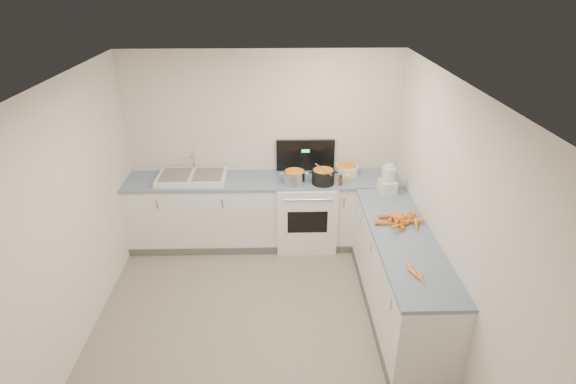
{
  "coord_description": "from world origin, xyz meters",
  "views": [
    {
      "loc": [
        0.18,
        -3.49,
        3.34
      ],
      "look_at": [
        0.3,
        1.1,
        1.05
      ],
      "focal_mm": 28.0,
      "sensor_mm": 36.0,
      "label": 1
    }
  ],
  "objects_px": {
    "spice_jar": "(348,179)",
    "food_processor": "(388,181)",
    "black_pot": "(323,177)",
    "sink": "(192,177)",
    "steel_pot": "(294,178)",
    "mixing_bowl": "(347,170)",
    "stove": "(306,211)",
    "extract_bottle": "(341,181)"
  },
  "relations": [
    {
      "from": "steel_pot",
      "to": "extract_bottle",
      "type": "relative_size",
      "value": 2.24
    },
    {
      "from": "spice_jar",
      "to": "mixing_bowl",
      "type": "bearing_deg",
      "value": 83.76
    },
    {
      "from": "stove",
      "to": "food_processor",
      "type": "relative_size",
      "value": 3.8
    },
    {
      "from": "mixing_bowl",
      "to": "food_processor",
      "type": "distance_m",
      "value": 0.66
    },
    {
      "from": "sink",
      "to": "spice_jar",
      "type": "xyz_separation_m",
      "value": [
        1.96,
        -0.14,
        0.01
      ]
    },
    {
      "from": "sink",
      "to": "extract_bottle",
      "type": "relative_size",
      "value": 7.33
    },
    {
      "from": "steel_pot",
      "to": "spice_jar",
      "type": "xyz_separation_m",
      "value": [
        0.67,
        0.01,
        -0.03
      ]
    },
    {
      "from": "stove",
      "to": "sink",
      "type": "height_order",
      "value": "stove"
    },
    {
      "from": "mixing_bowl",
      "to": "extract_bottle",
      "type": "height_order",
      "value": "mixing_bowl"
    },
    {
      "from": "steel_pot",
      "to": "extract_bottle",
      "type": "height_order",
      "value": "steel_pot"
    },
    {
      "from": "food_processor",
      "to": "mixing_bowl",
      "type": "bearing_deg",
      "value": 128.44
    },
    {
      "from": "stove",
      "to": "extract_bottle",
      "type": "distance_m",
      "value": 0.69
    },
    {
      "from": "sink",
      "to": "steel_pot",
      "type": "distance_m",
      "value": 1.3
    },
    {
      "from": "extract_bottle",
      "to": "steel_pot",
      "type": "bearing_deg",
      "value": 174.94
    },
    {
      "from": "extract_bottle",
      "to": "spice_jar",
      "type": "distance_m",
      "value": 0.12
    },
    {
      "from": "black_pot",
      "to": "food_processor",
      "type": "bearing_deg",
      "value": -20.07
    },
    {
      "from": "stove",
      "to": "black_pot",
      "type": "distance_m",
      "value": 0.59
    },
    {
      "from": "sink",
      "to": "black_pot",
      "type": "relative_size",
      "value": 3.09
    },
    {
      "from": "extract_bottle",
      "to": "food_processor",
      "type": "height_order",
      "value": "food_processor"
    },
    {
      "from": "steel_pot",
      "to": "spice_jar",
      "type": "distance_m",
      "value": 0.67
    },
    {
      "from": "steel_pot",
      "to": "food_processor",
      "type": "height_order",
      "value": "food_processor"
    },
    {
      "from": "food_processor",
      "to": "spice_jar",
      "type": "bearing_deg",
      "value": 147.54
    },
    {
      "from": "stove",
      "to": "sink",
      "type": "distance_m",
      "value": 1.54
    },
    {
      "from": "stove",
      "to": "spice_jar",
      "type": "bearing_deg",
      "value": -13.97
    },
    {
      "from": "black_pot",
      "to": "food_processor",
      "type": "relative_size",
      "value": 0.78
    },
    {
      "from": "sink",
      "to": "spice_jar",
      "type": "relative_size",
      "value": 8.79
    },
    {
      "from": "spice_jar",
      "to": "food_processor",
      "type": "xyz_separation_m",
      "value": [
        0.43,
        -0.27,
        0.1
      ]
    },
    {
      "from": "stove",
      "to": "spice_jar",
      "type": "distance_m",
      "value": 0.73
    },
    {
      "from": "black_pot",
      "to": "food_processor",
      "type": "height_order",
      "value": "food_processor"
    },
    {
      "from": "black_pot",
      "to": "spice_jar",
      "type": "distance_m",
      "value": 0.31
    },
    {
      "from": "steel_pot",
      "to": "spice_jar",
      "type": "height_order",
      "value": "steel_pot"
    },
    {
      "from": "sink",
      "to": "steel_pot",
      "type": "height_order",
      "value": "sink"
    },
    {
      "from": "steel_pot",
      "to": "spice_jar",
      "type": "bearing_deg",
      "value": 1.21
    },
    {
      "from": "stove",
      "to": "sink",
      "type": "xyz_separation_m",
      "value": [
        -1.45,
        0.02,
        0.5
      ]
    },
    {
      "from": "mixing_bowl",
      "to": "food_processor",
      "type": "xyz_separation_m",
      "value": [
        0.41,
        -0.51,
        0.09
      ]
    },
    {
      "from": "sink",
      "to": "black_pot",
      "type": "xyz_separation_m",
      "value": [
        1.65,
        -0.15,
        0.04
      ]
    },
    {
      "from": "spice_jar",
      "to": "food_processor",
      "type": "relative_size",
      "value": 0.27
    },
    {
      "from": "sink",
      "to": "extract_bottle",
      "type": "height_order",
      "value": "sink"
    },
    {
      "from": "steel_pot",
      "to": "mixing_bowl",
      "type": "distance_m",
      "value": 0.74
    },
    {
      "from": "sink",
      "to": "mixing_bowl",
      "type": "bearing_deg",
      "value": 2.75
    },
    {
      "from": "stove",
      "to": "black_pot",
      "type": "relative_size",
      "value": 4.89
    },
    {
      "from": "stove",
      "to": "black_pot",
      "type": "bearing_deg",
      "value": -33.37
    }
  ]
}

